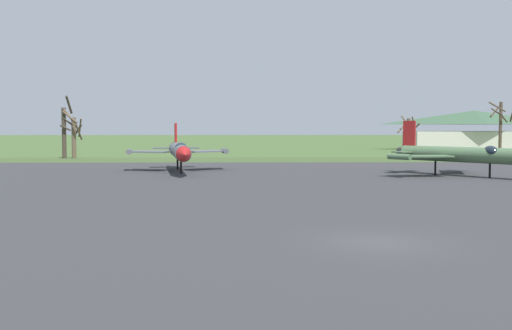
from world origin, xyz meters
name	(u,v)px	position (x,y,z in m)	size (l,w,h in m)	color
ground_plane	(379,243)	(0.00, 0.00, 0.00)	(600.00, 600.00, 0.00)	#425B2D
asphalt_apron	(318,190)	(0.00, 19.06, 0.03)	(108.75, 63.54, 0.05)	#333335
grass_verge_strip	(283,160)	(0.00, 56.83, 0.03)	(168.75, 12.00, 0.06)	#3C5129
jet_fighter_front_left	(179,151)	(-11.81, 35.68, 2.17)	(10.71, 15.89, 4.98)	#565B60
jet_fighter_rear_center	(464,154)	(14.76, 29.92, 2.07)	(12.79, 13.49, 5.17)	#4C6B47
bare_tree_far_left	(65,130)	(-30.91, 60.83, 4.13)	(1.88, 2.41, 8.99)	#42382D
bare_tree_left_of_center	(74,133)	(-29.64, 60.98, 3.63)	(2.66, 2.70, 7.18)	brown
bare_tree_center	(409,135)	(18.27, 60.30, 3.41)	(3.27, 2.82, 6.18)	brown
bare_tree_right_of_center	(501,125)	(31.14, 59.32, 4.78)	(3.71, 3.31, 8.15)	brown
visitor_building	(474,130)	(41.06, 93.71, 3.93)	(28.03, 10.93, 7.84)	beige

